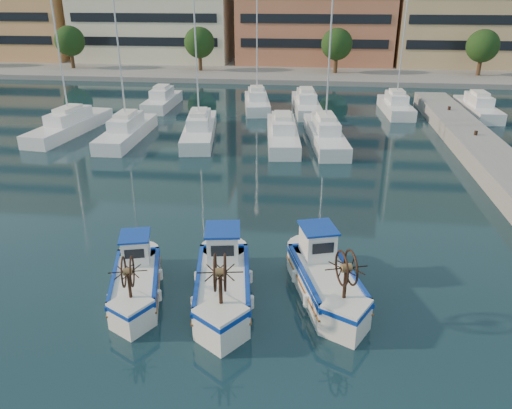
% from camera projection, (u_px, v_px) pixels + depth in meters
% --- Properties ---
extents(ground, '(300.00, 300.00, 0.00)m').
position_uv_depth(ground, '(261.00, 327.00, 17.32)').
color(ground, '#18333F').
rests_on(ground, ground).
extents(yacht_marina, '(37.42, 20.74, 11.50)m').
position_uv_depth(yacht_marina, '(261.00, 119.00, 42.72)').
color(yacht_marina, white).
rests_on(yacht_marina, ground).
extents(fishing_boat_a, '(2.67, 4.31, 2.61)m').
position_uv_depth(fishing_boat_a, '(136.00, 278.00, 18.89)').
color(fishing_boat_a, white).
rests_on(fishing_boat_a, ground).
extents(fishing_boat_b, '(2.67, 4.99, 3.03)m').
position_uv_depth(fishing_boat_b, '(223.00, 280.00, 18.57)').
color(fishing_boat_b, white).
rests_on(fishing_boat_b, ground).
extents(fishing_boat_c, '(3.18, 4.90, 2.97)m').
position_uv_depth(fishing_boat_c, '(325.00, 276.00, 18.84)').
color(fishing_boat_c, white).
rests_on(fishing_boat_c, ground).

